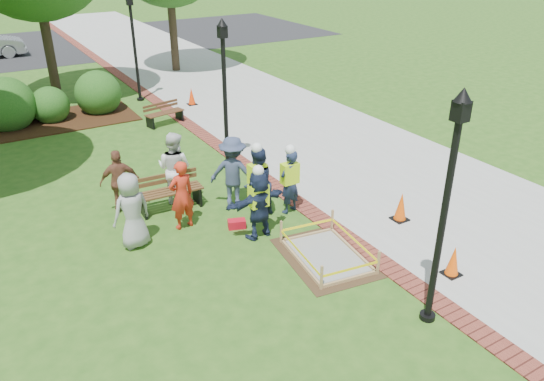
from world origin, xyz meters
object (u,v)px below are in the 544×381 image
wet_concrete_pad (327,248)px  lamp_near (447,196)px  bench_near (170,199)px  cone_front (453,262)px  hivis_worker_c (257,181)px  hivis_worker_a (259,202)px  hivis_worker_b (290,179)px

wet_concrete_pad → lamp_near: (0.37, -2.54, 2.25)m
wet_concrete_pad → lamp_near: size_ratio=0.59×
bench_near → cone_front: size_ratio=2.44×
wet_concrete_pad → hivis_worker_c: bearing=99.2°
wet_concrete_pad → hivis_worker_a: 1.84m
wet_concrete_pad → hivis_worker_b: bearing=78.8°
wet_concrete_pad → hivis_worker_c: size_ratio=1.30×
hivis_worker_a → hivis_worker_b: (1.23, 0.64, 0.01)m
lamp_near → hivis_worker_b: size_ratio=2.39×
hivis_worker_b → wet_concrete_pad: bearing=-101.2°
cone_front → lamp_near: bearing=-153.1°
wet_concrete_pad → hivis_worker_a: hivis_worker_a is taller
cone_front → hivis_worker_c: hivis_worker_c is taller
bench_near → lamp_near: 7.15m
lamp_near → hivis_worker_a: lamp_near is taller
bench_near → cone_front: bench_near is taller
cone_front → hivis_worker_b: size_ratio=0.38×
hivis_worker_a → hivis_worker_b: hivis_worker_b is taller
bench_near → hivis_worker_a: (1.24, -2.29, 0.60)m
wet_concrete_pad → hivis_worker_b: size_ratio=1.40×
wet_concrete_pad → hivis_worker_c: hivis_worker_c is taller
hivis_worker_c → lamp_near: bearing=-81.3°
lamp_near → hivis_worker_c: size_ratio=2.20×
hivis_worker_a → hivis_worker_c: size_ratio=0.92×
cone_front → hivis_worker_a: bearing=127.6°
hivis_worker_a → lamp_near: bearing=-73.9°
bench_near → hivis_worker_c: bearing=-41.5°
lamp_near → hivis_worker_c: 5.17m
cone_front → lamp_near: 2.67m
bench_near → hivis_worker_a: 2.67m
bench_near → cone_front: (3.83, -5.64, 0.04)m
hivis_worker_a → hivis_worker_c: bearing=62.1°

